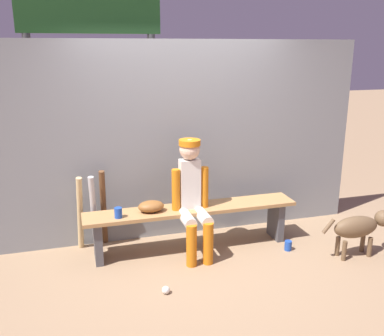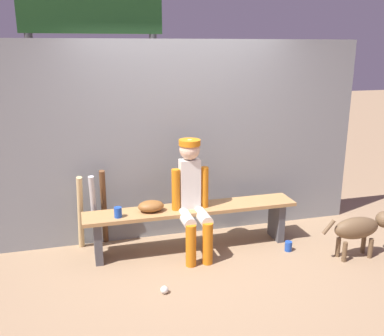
{
  "view_description": "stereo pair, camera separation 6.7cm",
  "coord_description": "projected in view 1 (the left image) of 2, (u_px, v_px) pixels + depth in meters",
  "views": [
    {
      "loc": [
        -1.24,
        -4.24,
        2.2
      ],
      "look_at": [
        0.0,
        0.0,
        0.95
      ],
      "focal_mm": 40.05,
      "sensor_mm": 36.0,
      "label": 1
    },
    {
      "loc": [
        -1.17,
        -4.26,
        2.2
      ],
      "look_at": [
        0.0,
        0.0,
        0.95
      ],
      "focal_mm": 40.05,
      "sensor_mm": 36.0,
      "label": 2
    }
  ],
  "objects": [
    {
      "name": "dog",
      "position": [
        360.0,
        227.0,
        4.6
      ],
      "size": [
        0.84,
        0.2,
        0.49
      ],
      "color": "brown",
      "rests_on": "ground_plane"
    },
    {
      "name": "dugout_bench",
      "position": [
        192.0,
        217.0,
        4.75
      ],
      "size": [
        2.37,
        0.36,
        0.5
      ],
      "color": "#AD7F4C",
      "rests_on": "ground_plane"
    },
    {
      "name": "ground_plane",
      "position": [
        192.0,
        248.0,
        4.85
      ],
      "size": [
        30.0,
        30.0,
        0.0
      ],
      "primitive_type": "plane",
      "color": "#937556"
    },
    {
      "name": "bat_wood_dark",
      "position": [
        104.0,
        208.0,
        4.81
      ],
      "size": [
        0.08,
        0.22,
        0.91
      ],
      "primitive_type": "cylinder",
      "rotation": [
        0.17,
        0.0,
        -0.06
      ],
      "color": "brown",
      "rests_on": "ground_plane"
    },
    {
      "name": "baseball_glove",
      "position": [
        151.0,
        206.0,
        4.57
      ],
      "size": [
        0.28,
        0.2,
        0.12
      ],
      "primitive_type": "ellipsoid",
      "color": "brown",
      "rests_on": "dugout_bench"
    },
    {
      "name": "cup_on_ground",
      "position": [
        288.0,
        246.0,
        4.79
      ],
      "size": [
        0.08,
        0.08,
        0.11
      ],
      "primitive_type": "cylinder",
      "color": "#1E47AD",
      "rests_on": "ground_plane"
    },
    {
      "name": "scoreboard",
      "position": [
        95.0,
        30.0,
        5.47
      ],
      "size": [
        2.07,
        0.27,
        3.46
      ],
      "color": "#3F3F42",
      "rests_on": "ground_plane"
    },
    {
      "name": "baseball",
      "position": [
        166.0,
        290.0,
        3.95
      ],
      "size": [
        0.07,
        0.07,
        0.07
      ],
      "primitive_type": "sphere",
      "color": "white",
      "rests_on": "ground_plane"
    },
    {
      "name": "bat_wood_natural",
      "position": [
        80.0,
        214.0,
        4.69
      ],
      "size": [
        0.1,
        0.23,
        0.87
      ],
      "primitive_type": "cylinder",
      "rotation": [
        0.18,
        0.0,
        0.18
      ],
      "color": "tan",
      "rests_on": "ground_plane"
    },
    {
      "name": "bat_aluminum_silver",
      "position": [
        94.0,
        213.0,
        4.71
      ],
      "size": [
        0.1,
        0.2,
        0.87
      ],
      "primitive_type": "cylinder",
      "rotation": [
        0.14,
        0.0,
        -0.18
      ],
      "color": "#B7B7BC",
      "rests_on": "ground_plane"
    },
    {
      "name": "chainlink_fence",
      "position": [
        181.0,
        142.0,
        4.95
      ],
      "size": [
        4.39,
        0.03,
        2.28
      ],
      "primitive_type": "cube",
      "color": "gray",
      "rests_on": "ground_plane"
    },
    {
      "name": "cup_on_bench",
      "position": [
        118.0,
        213.0,
        4.41
      ],
      "size": [
        0.08,
        0.08,
        0.11
      ],
      "primitive_type": "cylinder",
      "color": "#1E47AD",
      "rests_on": "dugout_bench"
    },
    {
      "name": "player_seated",
      "position": [
        193.0,
        194.0,
        4.55
      ],
      "size": [
        0.41,
        0.55,
        1.26
      ],
      "color": "silver",
      "rests_on": "ground_plane"
    }
  ]
}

